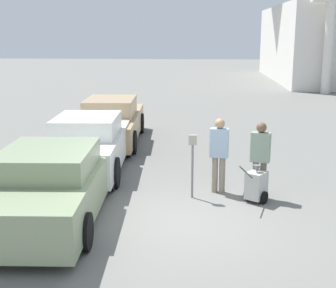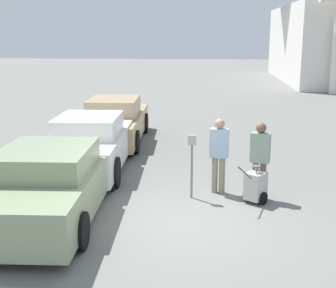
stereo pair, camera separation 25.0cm
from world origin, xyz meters
The scene contains 8 objects.
ground_plane centered at (0.00, 0.00, 0.00)m, with size 120.00×120.00×0.00m, color slate.
parked_car_sage centered at (-2.61, 0.17, 0.69)m, with size 2.26×5.10×1.46m.
parked_car_white centered at (-2.61, 3.42, 0.72)m, with size 2.11×4.77×1.52m.
parked_car_tan centered at (-2.61, 6.78, 0.71)m, with size 2.10×5.13×1.53m.
parking_meter centered at (0.20, 1.45, 1.01)m, with size 0.18×0.09×1.45m.
person_worker centered at (0.80, 1.87, 1.00)m, with size 0.45×0.27×1.75m.
person_supervisor centered at (1.70, 1.57, 0.99)m, with size 0.47×0.33×1.73m.
equipment_cart centered at (1.60, 1.26, 0.39)m, with size 0.73×0.92×1.00m.
Camera 2 is at (0.56, -8.59, 3.63)m, focal length 50.00 mm.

